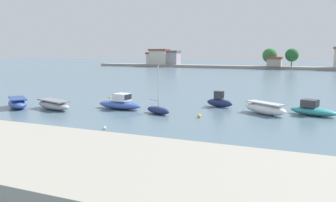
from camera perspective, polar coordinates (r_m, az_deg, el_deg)
ground_plane at (r=29.82m, az=-20.77°, el=-4.68°), size 400.00×400.00×0.00m
moored_boat_0 at (r=42.65m, az=-23.32°, el=-0.29°), size 5.06×4.56×1.13m
moored_boat_1 at (r=40.08m, az=-18.17°, el=-0.60°), size 5.73×3.29×1.05m
moored_boat_2 at (r=38.72m, az=-7.80°, el=-0.42°), size 5.53×2.34×1.73m
moored_boat_3 at (r=35.39m, az=-1.64°, el=-1.45°), size 3.34×2.22×4.97m
moored_boat_4 at (r=40.15m, az=8.39°, el=-0.08°), size 3.40×1.80×1.82m
moored_boat_5 at (r=36.60m, az=15.55°, el=-1.19°), size 5.14×4.13×1.19m
moored_boat_6 at (r=37.49m, az=22.52°, el=-1.35°), size 4.92×3.29×1.55m
mooring_buoy_0 at (r=29.01m, az=-10.32°, el=-4.34°), size 0.27×0.27×0.27m
mooring_buoy_1 at (r=48.00m, az=-9.48°, el=0.65°), size 0.25×0.25×0.25m
mooring_buoy_2 at (r=43.56m, az=-18.46°, el=-0.32°), size 0.42×0.42×0.42m
mooring_buoy_3 at (r=42.29m, az=13.02°, el=-0.38°), size 0.38×0.38×0.38m
mooring_buoy_4 at (r=33.61m, az=5.09°, el=-2.42°), size 0.37×0.37×0.37m
distant_shoreline at (r=125.95m, az=14.84°, el=6.29°), size 124.52×7.31×7.46m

